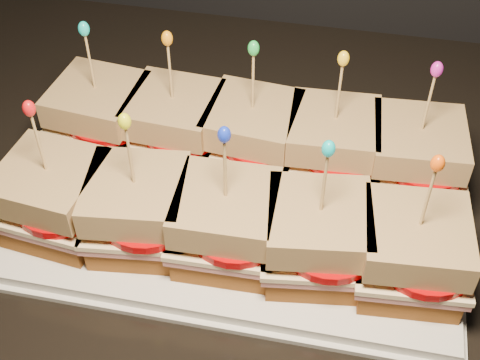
# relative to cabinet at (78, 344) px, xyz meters

# --- Properties ---
(cabinet) EXTENTS (2.24, 0.65, 0.90)m
(cabinet) POSITION_rel_cabinet_xyz_m (0.00, 0.00, 0.00)
(cabinet) COLOR black
(cabinet) RESTS_ON ground
(granite_slab) EXTENTS (2.28, 0.69, 0.03)m
(granite_slab) POSITION_rel_cabinet_xyz_m (0.00, 0.00, 0.47)
(granite_slab) COLOR black
(granite_slab) RESTS_ON cabinet
(platter) EXTENTS (0.47, 0.29, 0.02)m
(platter) POSITION_rel_cabinet_xyz_m (0.31, -0.07, 0.49)
(platter) COLOR silver
(platter) RESTS_ON granite_slab
(platter_rim) EXTENTS (0.48, 0.30, 0.01)m
(platter_rim) POSITION_rel_cabinet_xyz_m (0.31, -0.07, 0.49)
(platter_rim) COLOR silver
(platter_rim) RESTS_ON granite_slab
(sandwich_0_bread_bot) EXTENTS (0.10, 0.10, 0.03)m
(sandwich_0_bread_bot) POSITION_rel_cabinet_xyz_m (0.13, -0.01, 0.51)
(sandwich_0_bread_bot) COLOR brown
(sandwich_0_bread_bot) RESTS_ON platter
(sandwich_0_ham) EXTENTS (0.11, 0.11, 0.01)m
(sandwich_0_ham) POSITION_rel_cabinet_xyz_m (0.13, -0.01, 0.53)
(sandwich_0_ham) COLOR #BD5D5E
(sandwich_0_ham) RESTS_ON sandwich_0_bread_bot
(sandwich_0_cheese) EXTENTS (0.12, 0.11, 0.01)m
(sandwich_0_cheese) POSITION_rel_cabinet_xyz_m (0.13, -0.01, 0.54)
(sandwich_0_cheese) COLOR #FFE4A8
(sandwich_0_cheese) RESTS_ON sandwich_0_ham
(sandwich_0_tomato) EXTENTS (0.09, 0.09, 0.01)m
(sandwich_0_tomato) POSITION_rel_cabinet_xyz_m (0.14, -0.01, 0.55)
(sandwich_0_tomato) COLOR #B60305
(sandwich_0_tomato) RESTS_ON sandwich_0_cheese
(sandwich_0_bread_top) EXTENTS (0.11, 0.11, 0.03)m
(sandwich_0_bread_top) POSITION_rel_cabinet_xyz_m (0.13, -0.01, 0.57)
(sandwich_0_bread_top) COLOR brown
(sandwich_0_bread_top) RESTS_ON sandwich_0_tomato
(sandwich_0_pick) EXTENTS (0.00, 0.00, 0.09)m
(sandwich_0_pick) POSITION_rel_cabinet_xyz_m (0.13, -0.01, 0.61)
(sandwich_0_pick) COLOR tan
(sandwich_0_pick) RESTS_ON sandwich_0_bread_top
(sandwich_0_frill) EXTENTS (0.01, 0.01, 0.02)m
(sandwich_0_frill) POSITION_rel_cabinet_xyz_m (0.13, -0.01, 0.66)
(sandwich_0_frill) COLOR #12C4B8
(sandwich_0_frill) RESTS_ON sandwich_0_pick
(sandwich_1_bread_bot) EXTENTS (0.10, 0.10, 0.03)m
(sandwich_1_bread_bot) POSITION_rel_cabinet_xyz_m (0.22, -0.01, 0.51)
(sandwich_1_bread_bot) COLOR brown
(sandwich_1_bread_bot) RESTS_ON platter
(sandwich_1_ham) EXTENTS (0.11, 0.11, 0.01)m
(sandwich_1_ham) POSITION_rel_cabinet_xyz_m (0.22, -0.01, 0.53)
(sandwich_1_ham) COLOR #BD5D5E
(sandwich_1_ham) RESTS_ON sandwich_1_bread_bot
(sandwich_1_cheese) EXTENTS (0.11, 0.11, 0.01)m
(sandwich_1_cheese) POSITION_rel_cabinet_xyz_m (0.22, -0.01, 0.54)
(sandwich_1_cheese) COLOR #FFE4A8
(sandwich_1_cheese) RESTS_ON sandwich_1_ham
(sandwich_1_tomato) EXTENTS (0.09, 0.09, 0.01)m
(sandwich_1_tomato) POSITION_rel_cabinet_xyz_m (0.23, -0.01, 0.55)
(sandwich_1_tomato) COLOR #B60305
(sandwich_1_tomato) RESTS_ON sandwich_1_cheese
(sandwich_1_bread_top) EXTENTS (0.10, 0.10, 0.03)m
(sandwich_1_bread_top) POSITION_rel_cabinet_xyz_m (0.22, -0.01, 0.57)
(sandwich_1_bread_top) COLOR brown
(sandwich_1_bread_top) RESTS_ON sandwich_1_tomato
(sandwich_1_pick) EXTENTS (0.00, 0.00, 0.09)m
(sandwich_1_pick) POSITION_rel_cabinet_xyz_m (0.22, -0.01, 0.61)
(sandwich_1_pick) COLOR tan
(sandwich_1_pick) RESTS_ON sandwich_1_bread_top
(sandwich_1_frill) EXTENTS (0.01, 0.01, 0.02)m
(sandwich_1_frill) POSITION_rel_cabinet_xyz_m (0.22, -0.01, 0.66)
(sandwich_1_frill) COLOR orange
(sandwich_1_frill) RESTS_ON sandwich_1_pick
(sandwich_2_bread_bot) EXTENTS (0.10, 0.10, 0.03)m
(sandwich_2_bread_bot) POSITION_rel_cabinet_xyz_m (0.31, -0.01, 0.51)
(sandwich_2_bread_bot) COLOR brown
(sandwich_2_bread_bot) RESTS_ON platter
(sandwich_2_ham) EXTENTS (0.11, 0.11, 0.01)m
(sandwich_2_ham) POSITION_rel_cabinet_xyz_m (0.31, -0.01, 0.53)
(sandwich_2_ham) COLOR #BD5D5E
(sandwich_2_ham) RESTS_ON sandwich_2_bread_bot
(sandwich_2_cheese) EXTENTS (0.11, 0.11, 0.01)m
(sandwich_2_cheese) POSITION_rel_cabinet_xyz_m (0.31, -0.01, 0.54)
(sandwich_2_cheese) COLOR #FFE4A8
(sandwich_2_cheese) RESTS_ON sandwich_2_ham
(sandwich_2_tomato) EXTENTS (0.09, 0.09, 0.01)m
(sandwich_2_tomato) POSITION_rel_cabinet_xyz_m (0.32, -0.01, 0.55)
(sandwich_2_tomato) COLOR #B60305
(sandwich_2_tomato) RESTS_ON sandwich_2_cheese
(sandwich_2_bread_top) EXTENTS (0.10, 0.10, 0.03)m
(sandwich_2_bread_top) POSITION_rel_cabinet_xyz_m (0.31, -0.01, 0.57)
(sandwich_2_bread_top) COLOR brown
(sandwich_2_bread_top) RESTS_ON sandwich_2_tomato
(sandwich_2_pick) EXTENTS (0.00, 0.00, 0.09)m
(sandwich_2_pick) POSITION_rel_cabinet_xyz_m (0.31, -0.01, 0.61)
(sandwich_2_pick) COLOR tan
(sandwich_2_pick) RESTS_ON sandwich_2_bread_top
(sandwich_2_frill) EXTENTS (0.01, 0.01, 0.02)m
(sandwich_2_frill) POSITION_rel_cabinet_xyz_m (0.31, -0.01, 0.66)
(sandwich_2_frill) COLOR green
(sandwich_2_frill) RESTS_ON sandwich_2_pick
(sandwich_3_bread_bot) EXTENTS (0.10, 0.10, 0.03)m
(sandwich_3_bread_bot) POSITION_rel_cabinet_xyz_m (0.40, -0.01, 0.51)
(sandwich_3_bread_bot) COLOR brown
(sandwich_3_bread_bot) RESTS_ON platter
(sandwich_3_ham) EXTENTS (0.11, 0.11, 0.01)m
(sandwich_3_ham) POSITION_rel_cabinet_xyz_m (0.40, -0.01, 0.53)
(sandwich_3_ham) COLOR #BD5D5E
(sandwich_3_ham) RESTS_ON sandwich_3_bread_bot
(sandwich_3_cheese) EXTENTS (0.11, 0.11, 0.01)m
(sandwich_3_cheese) POSITION_rel_cabinet_xyz_m (0.40, -0.01, 0.54)
(sandwich_3_cheese) COLOR #FFE4A8
(sandwich_3_cheese) RESTS_ON sandwich_3_ham
(sandwich_3_tomato) EXTENTS (0.09, 0.09, 0.01)m
(sandwich_3_tomato) POSITION_rel_cabinet_xyz_m (0.41, -0.01, 0.55)
(sandwich_3_tomato) COLOR #B60305
(sandwich_3_tomato) RESTS_ON sandwich_3_cheese
(sandwich_3_bread_top) EXTENTS (0.10, 0.10, 0.03)m
(sandwich_3_bread_top) POSITION_rel_cabinet_xyz_m (0.40, -0.01, 0.57)
(sandwich_3_bread_top) COLOR brown
(sandwich_3_bread_top) RESTS_ON sandwich_3_tomato
(sandwich_3_pick) EXTENTS (0.00, 0.00, 0.09)m
(sandwich_3_pick) POSITION_rel_cabinet_xyz_m (0.40, -0.01, 0.61)
(sandwich_3_pick) COLOR tan
(sandwich_3_pick) RESTS_ON sandwich_3_bread_top
(sandwich_3_frill) EXTENTS (0.01, 0.01, 0.02)m
(sandwich_3_frill) POSITION_rel_cabinet_xyz_m (0.40, -0.01, 0.66)
(sandwich_3_frill) COLOR yellow
(sandwich_3_frill) RESTS_ON sandwich_3_pick
(sandwich_4_bread_bot) EXTENTS (0.10, 0.10, 0.03)m
(sandwich_4_bread_bot) POSITION_rel_cabinet_xyz_m (0.49, -0.01, 0.51)
(sandwich_4_bread_bot) COLOR brown
(sandwich_4_bread_bot) RESTS_ON platter
(sandwich_4_ham) EXTENTS (0.11, 0.11, 0.01)m
(sandwich_4_ham) POSITION_rel_cabinet_xyz_m (0.49, -0.01, 0.53)
(sandwich_4_ham) COLOR #BD5D5E
(sandwich_4_ham) RESTS_ON sandwich_4_bread_bot
(sandwich_4_cheese) EXTENTS (0.11, 0.11, 0.01)m
(sandwich_4_cheese) POSITION_rel_cabinet_xyz_m (0.49, -0.01, 0.54)
(sandwich_4_cheese) COLOR #FFE4A8
(sandwich_4_cheese) RESTS_ON sandwich_4_ham
(sandwich_4_tomato) EXTENTS (0.09, 0.09, 0.01)m
(sandwich_4_tomato) POSITION_rel_cabinet_xyz_m (0.50, -0.01, 0.55)
(sandwich_4_tomato) COLOR #B60305
(sandwich_4_tomato) RESTS_ON sandwich_4_cheese
(sandwich_4_bread_top) EXTENTS (0.10, 0.10, 0.03)m
(sandwich_4_bread_top) POSITION_rel_cabinet_xyz_m (0.49, -0.01, 0.57)
(sandwich_4_bread_top) COLOR brown
(sandwich_4_bread_top) RESTS_ON sandwich_4_tomato
(sandwich_4_pick) EXTENTS (0.00, 0.00, 0.09)m
(sandwich_4_pick) POSITION_rel_cabinet_xyz_m (0.49, -0.01, 0.61)
(sandwich_4_pick) COLOR tan
(sandwich_4_pick) RESTS_ON sandwich_4_bread_top
(sandwich_4_frill) EXTENTS (0.01, 0.01, 0.02)m
(sandwich_4_frill) POSITION_rel_cabinet_xyz_m (0.49, -0.01, 0.66)
(sandwich_4_frill) COLOR #C71FA3
(sandwich_4_frill) RESTS_ON sandwich_4_pick
(sandwich_5_bread_bot) EXTENTS (0.10, 0.10, 0.03)m
(sandwich_5_bread_bot) POSITION_rel_cabinet_xyz_m (0.13, -0.14, 0.51)
(sandwich_5_bread_bot) COLOR brown
(sandwich_5_bread_bot) RESTS_ON platter
(sandwich_5_ham) EXTENTS (0.11, 0.11, 0.01)m
(sandwich_5_ham) POSITION_rel_cabinet_xyz_m (0.13, -0.14, 0.53)
(sandwich_5_ham) COLOR #BD5D5E
(sandwich_5_ham) RESTS_ON sandwich_5_bread_bot
(sandwich_5_cheese) EXTENTS (0.12, 0.11, 0.01)m
(sandwich_5_cheese) POSITION_rel_cabinet_xyz_m (0.13, -0.14, 0.54)
(sandwich_5_cheese) COLOR #FFE4A8
(sandwich_5_cheese) RESTS_ON sandwich_5_ham
(sandwich_5_tomato) EXTENTS (0.09, 0.09, 0.01)m
(sandwich_5_tomato) POSITION_rel_cabinet_xyz_m (0.14, -0.15, 0.55)
(sandwich_5_tomato) COLOR #B60305
(sandwich_5_tomato) RESTS_ON sandwich_5_cheese
(sandwich_5_bread_top) EXTENTS (0.11, 0.11, 0.03)m
(sandwich_5_bread_top) POSITION_rel_cabinet_xyz_m (0.13, -0.14, 0.57)
(sandwich_5_bread_top) COLOR brown
(sandwich_5_bread_top) RESTS_ON sandwich_5_tomato
(sandwich_5_pick) EXTENTS (0.00, 0.00, 0.09)m
(sandwich_5_pick) POSITION_rel_cabinet_xyz_m (0.13, -0.14, 0.61)
(sandwich_5_pick) COLOR tan
(sandwich_5_pick) RESTS_ON sandwich_5_bread_top
(sandwich_5_frill) EXTENTS (0.01, 0.01, 0.02)m
(sandwich_5_frill) POSITION_rel_cabinet_xyz_m (0.13, -0.14, 0.66)
(sandwich_5_frill) COLOR red
(sandwich_5_frill) RESTS_ON sandwich_5_pick
(sandwich_6_bread_bot) EXTENTS (0.10, 0.10, 0.03)m
(sandwich_6_bread_bot) POSITION_rel_cabinet_xyz_m (0.22, -0.14, 0.51)
(sandwich_6_bread_bot) COLOR brown
(sandwich_6_bread_bot) RESTS_ON platter
(sandwich_6_ham) EXTENTS (0.12, 0.11, 0.01)m
(sandwich_6_ham) POSITION_rel_cabinet_xyz_m (0.22, -0.14, 0.53)
(sandwich_6_ham) COLOR #BD5D5E
(sandwich_6_ham) RESTS_ON sandwich_6_bread_bot
(sandwich_6_cheese) EXTENTS (0.12, 0.11, 0.01)m
(sandwich_6_cheese) POSITION_rel_cabinet_xyz_m (0.22, -0.14, 0.54)
(sandwich_6_cheese) COLOR #FFE4A8
(sandwich_6_cheese) RESTS_ON sandwich_6_ham
(sandwich_6_tomato) EXTENTS (0.09, 0.09, 0.01)m
(sandwich_6_tomato) POSITION_rel_cabinet_xyz_m (0.23, -0.15, 0.55)
(sandwich_6_tomato) COLOR #B60305
(sandwich_6_tomato) RESTS_ON sandwich_6_cheese
(sandwich_6_bread_top) EXTENTS (0.11, 0.11, 0.03)m
(sandwich_6_bread_top) POSITION_rel_cabinet_xyz_m (0.22, -0.14, 0.57)
(sandwich_6_bread_top) COLOR brown
(sandwich_6_bread_top) RESTS_ON sandwich_6_tomato
(sandwich_6_pick) EXTENTS (0.00, 0.00, 0.09)m
(sandwich_6_pick) POSITION_rel_cabinet_xyz_m (0.22, -0.14, 0.61)
(sandwich_6_pick) COLOR tan
(sandwich_6_pick) RESTS_ON sandwich_6_bread_top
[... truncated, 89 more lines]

